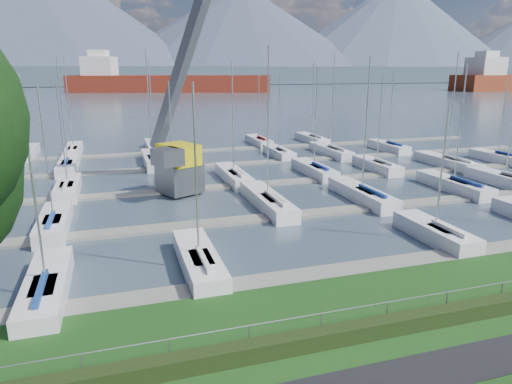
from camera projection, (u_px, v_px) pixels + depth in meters
name	position (u px, v px, depth m)	size (l,w,h in m)	color
path	(384.00, 382.00, 15.90)	(160.00, 2.00, 0.04)	black
water	(126.00, 89.00, 258.35)	(800.00, 540.00, 0.20)	#3E4D5A
hedge	(348.00, 333.00, 18.21)	(80.00, 0.70, 0.70)	black
fence	(345.00, 309.00, 18.36)	(0.04, 0.04, 80.00)	gray
foothill	(122.00, 75.00, 321.17)	(900.00, 80.00, 12.00)	#425160
mountains	(125.00, 24.00, 381.39)	(1190.00, 360.00, 115.00)	#3F4D5C
docks	(212.00, 188.00, 42.69)	(90.00, 41.60, 0.25)	gray
crane	(181.00, 129.00, 40.70)	(8.00, 12.80, 22.35)	#585C60
cargo_ship_mid	(162.00, 84.00, 218.14)	(95.90, 42.32, 21.50)	maroon
sailboat_fleet	(187.00, 123.00, 44.10)	(75.36, 49.66, 13.28)	navy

